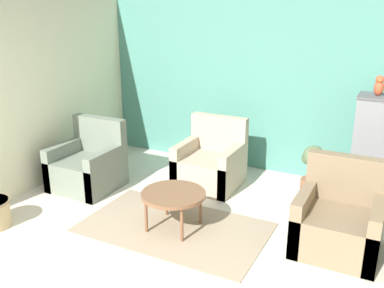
{
  "coord_description": "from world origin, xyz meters",
  "views": [
    {
      "loc": [
        2.12,
        -2.38,
        2.45
      ],
      "look_at": [
        0.0,
        1.79,
        0.89
      ],
      "focal_mm": 40.0,
      "sensor_mm": 36.0,
      "label": 1
    }
  ],
  "objects": [
    {
      "name": "armchair_left",
      "position": [
        -1.63,
        1.85,
        0.3
      ],
      "size": [
        0.83,
        0.8,
        0.93
      ],
      "color": "slate",
      "rests_on": "ground_plane"
    },
    {
      "name": "potted_plant",
      "position": [
        1.15,
        3.06,
        0.37
      ],
      "size": [
        0.31,
        0.28,
        0.66
      ],
      "color": "brown",
      "rests_on": "ground_plane"
    },
    {
      "name": "coffee_table",
      "position": [
        -0.02,
        1.38,
        0.4
      ],
      "size": [
        0.72,
        0.72,
        0.44
      ],
      "color": "brown",
      "rests_on": "ground_plane"
    },
    {
      "name": "armchair_right",
      "position": [
        1.7,
        1.79,
        0.3
      ],
      "size": [
        0.83,
        0.8,
        0.93
      ],
      "color": "#7A664C",
      "rests_on": "ground_plane"
    },
    {
      "name": "wall_back_accent",
      "position": [
        0.0,
        3.61,
        1.27
      ],
      "size": [
        4.69,
        0.06,
        2.54
      ],
      "color": "#4C897A",
      "rests_on": "ground_plane"
    },
    {
      "name": "birdcage",
      "position": [
        1.82,
        3.17,
        0.66
      ],
      "size": [
        0.59,
        0.59,
        1.38
      ],
      "color": "#555559",
      "rests_on": "ground_plane"
    },
    {
      "name": "wall_left",
      "position": [
        -2.32,
        1.79,
        1.27
      ],
      "size": [
        0.06,
        3.58,
        2.54
      ],
      "color": "beige",
      "rests_on": "ground_plane"
    },
    {
      "name": "area_rug",
      "position": [
        -0.02,
        1.38,
        0.01
      ],
      "size": [
        2.08,
        1.25,
        0.01
      ],
      "color": "gray",
      "rests_on": "ground_plane"
    },
    {
      "name": "parrot",
      "position": [
        1.82,
        3.17,
        1.49
      ],
      "size": [
        0.12,
        0.21,
        0.25
      ],
      "color": "#D14C2D",
      "rests_on": "birdcage"
    },
    {
      "name": "armchair_middle",
      "position": [
        -0.17,
        2.69,
        0.3
      ],
      "size": [
        0.83,
        0.8,
        0.93
      ],
      "color": "tan",
      "rests_on": "ground_plane"
    }
  ]
}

